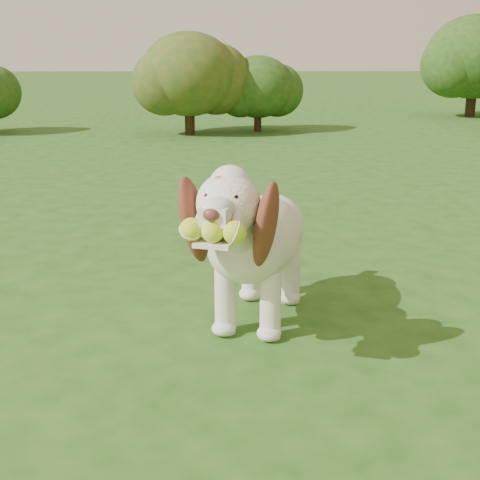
{
  "coord_description": "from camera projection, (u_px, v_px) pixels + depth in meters",
  "views": [
    {
      "loc": [
        0.18,
        -2.64,
        1.31
      ],
      "look_at": [
        0.25,
        0.17,
        0.51
      ],
      "focal_mm": 50.0,
      "sensor_mm": 36.0,
      "label": 1
    }
  ],
  "objects": [
    {
      "name": "dog",
      "position": [
        255.0,
        235.0,
        3.19
      ],
      "size": [
        0.7,
        1.31,
        0.87
      ],
      "rotation": [
        0.0,
        0.0,
        -0.3
      ],
      "color": "silver",
      "rests_on": "ground"
    },
    {
      "name": "shrub_c",
      "position": [
        258.0,
        87.0,
        10.9
      ],
      "size": [
        1.18,
        1.18,
        1.22
      ],
      "color": "#382314",
      "rests_on": "ground"
    },
    {
      "name": "shrub_b",
      "position": [
        189.0,
        74.0,
        10.46
      ],
      "size": [
        1.54,
        1.54,
        1.59
      ],
      "color": "#382314",
      "rests_on": "ground"
    },
    {
      "name": "shrub_f",
      "position": [
        475.0,
        57.0,
        13.18
      ],
      "size": [
        1.91,
        1.91,
        1.98
      ],
      "color": "#382314",
      "rests_on": "ground"
    },
    {
      "name": "ground",
      "position": [
        184.0,
        364.0,
        2.9
      ],
      "size": [
        80.0,
        80.0,
        0.0
      ],
      "primitive_type": "plane",
      "color": "#1F4B15",
      "rests_on": "ground"
    }
  ]
}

